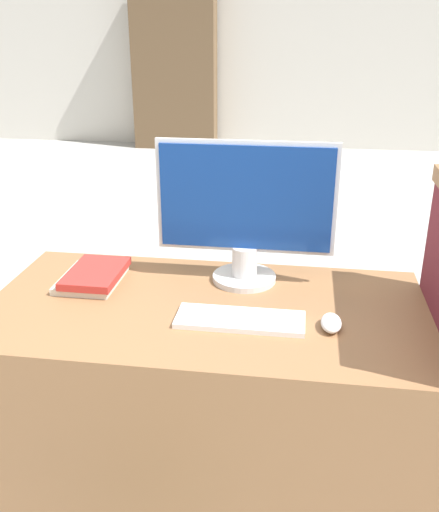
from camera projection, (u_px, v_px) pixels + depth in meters
name	position (u px, v px, depth m)	size (l,w,h in m)	color
wall_back	(287.00, 37.00, 7.24)	(12.00, 0.06, 2.80)	beige
desk	(206.00, 406.00, 1.93)	(1.38, 0.72, 0.76)	#8C603D
carrel_divider	(439.00, 379.00, 1.70)	(0.07, 0.61, 1.17)	maroon
monitor	(245.00, 211.00, 1.86)	(0.59, 0.22, 0.48)	silver
keyboard	(240.00, 320.00, 1.68)	(0.38, 0.14, 0.02)	white
mouse	(331.00, 323.00, 1.64)	(0.06, 0.10, 0.04)	white
book_stack	(93.00, 276.00, 1.93)	(0.20, 0.26, 0.05)	silver
bookshelf_far	(175.00, 68.00, 7.35)	(1.07, 0.32, 2.05)	brown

